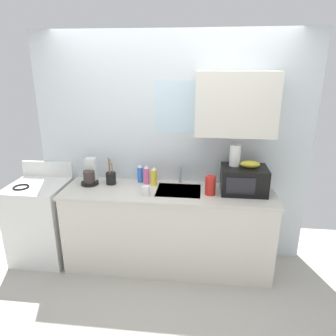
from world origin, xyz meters
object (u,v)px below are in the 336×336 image
object	(u,v)px
microwave	(244,180)
banana_bunch	(250,164)
dish_soap_bottle_yellow	(154,177)
utensil_crock	(111,178)
coffee_maker	(90,175)
dish_soap_bottle_blue	(140,174)
mug_white	(146,191)
dish_soap_bottle_pink	(146,175)
cereal_canister	(210,185)
paper_towel_roll	(235,155)
stove_range	(42,221)

from	to	relation	value
microwave	banana_bunch	size ratio (longest dim) A/B	2.30
dish_soap_bottle_yellow	utensil_crock	xyz separation A→B (m)	(-0.48, -0.02, -0.03)
coffee_maker	dish_soap_bottle_blue	world-z (taller)	coffee_maker
dish_soap_bottle_blue	mug_white	bearing A→B (deg)	-70.27
dish_soap_bottle_pink	cereal_canister	size ratio (longest dim) A/B	1.11
microwave	paper_towel_roll	xyz separation A→B (m)	(-0.10, 0.05, 0.24)
coffee_maker	mug_white	size ratio (longest dim) A/B	2.95
mug_white	utensil_crock	distance (m)	0.51
microwave	paper_towel_roll	distance (m)	0.27
banana_bunch	dish_soap_bottle_pink	distance (m)	1.11
banana_bunch	utensil_crock	distance (m)	1.49
utensil_crock	stove_range	bearing A→B (deg)	-171.84
stove_range	utensil_crock	xyz separation A→B (m)	(0.81, 0.12, 0.51)
paper_towel_roll	mug_white	world-z (taller)	paper_towel_roll
banana_bunch	utensil_crock	bearing A→B (deg)	177.29
microwave	dish_soap_bottle_blue	world-z (taller)	microwave
dish_soap_bottle_blue	dish_soap_bottle_yellow	bearing A→B (deg)	-23.76
dish_soap_bottle_pink	utensil_crock	size ratio (longest dim) A/B	0.72
coffee_maker	dish_soap_bottle_blue	size ratio (longest dim) A/B	1.34
cereal_canister	mug_white	distance (m)	0.65
microwave	coffee_maker	distance (m)	1.65
cereal_canister	dish_soap_bottle_yellow	bearing A→B (deg)	162.46
banana_bunch	dish_soap_bottle_pink	size ratio (longest dim) A/B	0.93
coffee_maker	dish_soap_bottle_pink	size ratio (longest dim) A/B	1.31
cereal_canister	banana_bunch	bearing A→B (deg)	14.38
paper_towel_roll	dish_soap_bottle_blue	size ratio (longest dim) A/B	1.05
banana_bunch	coffee_maker	bearing A→B (deg)	178.04
paper_towel_roll	utensil_crock	distance (m)	1.36
banana_bunch	dish_soap_bottle_pink	xyz separation A→B (m)	(-1.08, 0.12, -0.20)
dish_soap_bottle_yellow	dish_soap_bottle_blue	bearing A→B (deg)	156.24
banana_bunch	dish_soap_bottle_blue	xyz separation A→B (m)	(-1.16, 0.17, -0.21)
dish_soap_bottle_blue	cereal_canister	world-z (taller)	dish_soap_bottle_blue
coffee_maker	microwave	bearing A→B (deg)	-2.08
coffee_maker	mug_white	xyz separation A→B (m)	(0.67, -0.25, -0.06)
dish_soap_bottle_yellow	stove_range	bearing A→B (deg)	-173.88
microwave	mug_white	size ratio (longest dim) A/B	4.84
dish_soap_bottle_pink	paper_towel_roll	bearing A→B (deg)	-4.55
cereal_canister	coffee_maker	bearing A→B (deg)	173.11
microwave	paper_towel_roll	bearing A→B (deg)	152.62
stove_range	paper_towel_roll	xyz separation A→B (m)	(2.13, 0.10, 0.82)
stove_range	dish_soap_bottle_yellow	xyz separation A→B (m)	(1.29, 0.14, 0.54)
utensil_crock	dish_soap_bottle_blue	bearing A→B (deg)	17.17
dish_soap_bottle_blue	utensil_crock	world-z (taller)	utensil_crock
stove_range	microwave	bearing A→B (deg)	1.15
paper_towel_roll	dish_soap_bottle_blue	bearing A→B (deg)	173.52
banana_bunch	cereal_canister	xyz separation A→B (m)	(-0.39, -0.10, -0.21)
stove_range	dish_soap_bottle_pink	bearing A→B (deg)	8.12
dish_soap_bottle_blue	dish_soap_bottle_pink	bearing A→B (deg)	-27.32
cereal_canister	mug_white	world-z (taller)	cereal_canister
stove_range	mug_white	xyz separation A→B (m)	(1.25, -0.14, 0.49)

